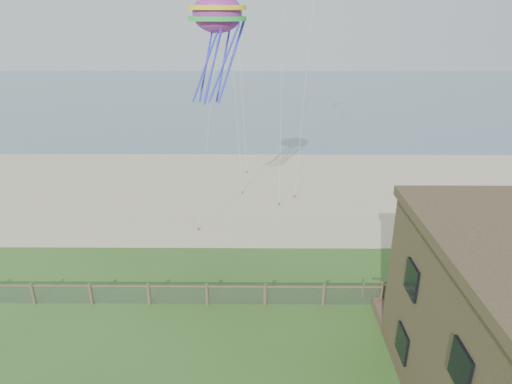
# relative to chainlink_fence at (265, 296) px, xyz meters

# --- Properties ---
(sand_beach) EXTENTS (72.00, 20.00, 0.02)m
(sand_beach) POSITION_rel_chainlink_fence_xyz_m (0.00, 16.00, -0.55)
(sand_beach) COLOR beige
(sand_beach) RESTS_ON ground
(ocean) EXTENTS (160.00, 68.00, 0.02)m
(ocean) POSITION_rel_chainlink_fence_xyz_m (0.00, 60.00, -0.55)
(ocean) COLOR slate
(ocean) RESTS_ON ground
(chainlink_fence) EXTENTS (36.20, 0.20, 1.25)m
(chainlink_fence) POSITION_rel_chainlink_fence_xyz_m (0.00, 0.00, 0.00)
(chainlink_fence) COLOR brown
(chainlink_fence) RESTS_ON ground
(picnic_table) EXTENTS (2.17, 1.86, 0.78)m
(picnic_table) POSITION_rel_chainlink_fence_xyz_m (7.78, -2.12, -0.16)
(picnic_table) COLOR brown
(picnic_table) RESTS_ON ground
(octopus_kite) EXTENTS (3.57, 3.03, 6.23)m
(octopus_kite) POSITION_rel_chainlink_fence_xyz_m (-2.52, 5.49, 11.90)
(octopus_kite) COLOR #FF2C28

